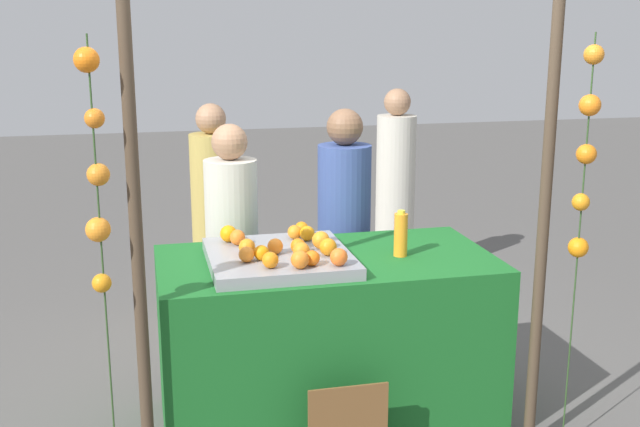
# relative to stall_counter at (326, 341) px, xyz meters

# --- Properties ---
(ground_plane) EXTENTS (24.00, 24.00, 0.00)m
(ground_plane) POSITION_rel_stall_counter_xyz_m (0.00, 0.00, -0.46)
(ground_plane) COLOR #565451
(stall_counter) EXTENTS (1.73, 0.90, 0.93)m
(stall_counter) POSITION_rel_stall_counter_xyz_m (0.00, 0.00, 0.00)
(stall_counter) COLOR #196023
(stall_counter) RESTS_ON ground_plane
(orange_tray) EXTENTS (0.70, 0.72, 0.06)m
(orange_tray) POSITION_rel_stall_counter_xyz_m (-0.26, -0.05, 0.49)
(orange_tray) COLOR gray
(orange_tray) RESTS_ON stall_counter
(orange_0) EXTENTS (0.07, 0.07, 0.07)m
(orange_0) POSITION_rel_stall_counter_xyz_m (-0.14, -0.30, 0.56)
(orange_0) COLOR orange
(orange_0) RESTS_ON orange_tray
(orange_1) EXTENTS (0.08, 0.08, 0.08)m
(orange_1) POSITION_rel_stall_counter_xyz_m (-0.44, 0.14, 0.56)
(orange_1) COLOR orange
(orange_1) RESTS_ON orange_tray
(orange_2) EXTENTS (0.08, 0.08, 0.08)m
(orange_2) POSITION_rel_stall_counter_xyz_m (-0.17, -0.18, 0.57)
(orange_2) COLOR orange
(orange_2) RESTS_ON orange_tray
(orange_3) EXTENTS (0.07, 0.07, 0.07)m
(orange_3) POSITION_rel_stall_counter_xyz_m (-0.08, 0.25, 0.56)
(orange_3) COLOR orange
(orange_3) RESTS_ON orange_tray
(orange_4) EXTENTS (0.08, 0.08, 0.08)m
(orange_4) POSITION_rel_stall_counter_xyz_m (-0.28, -0.07, 0.56)
(orange_4) COLOR orange
(orange_4) RESTS_ON orange_tray
(orange_5) EXTENTS (0.08, 0.08, 0.08)m
(orange_5) POSITION_rel_stall_counter_xyz_m (-0.17, -0.08, 0.56)
(orange_5) COLOR orange
(orange_5) RESTS_ON orange_tray
(orange_6) EXTENTS (0.09, 0.09, 0.09)m
(orange_6) POSITION_rel_stall_counter_xyz_m (-0.02, -0.33, 0.57)
(orange_6) COLOR orange
(orange_6) RESTS_ON orange_tray
(orange_7) EXTENTS (0.08, 0.08, 0.08)m
(orange_7) POSITION_rel_stall_counter_xyz_m (-0.07, 0.13, 0.56)
(orange_7) COLOR orange
(orange_7) RESTS_ON orange_tray
(orange_8) EXTENTS (0.08, 0.08, 0.08)m
(orange_8) POSITION_rel_stall_counter_xyz_m (-0.42, -0.05, 0.57)
(orange_8) COLOR orange
(orange_8) RESTS_ON orange_tray
(orange_9) EXTENTS (0.08, 0.08, 0.08)m
(orange_9) POSITION_rel_stall_counter_xyz_m (-0.36, -0.16, 0.56)
(orange_9) COLOR orange
(orange_9) RESTS_ON orange_tray
(orange_10) EXTENTS (0.08, 0.08, 0.08)m
(orange_10) POSITION_rel_stall_counter_xyz_m (-0.34, -0.29, 0.56)
(orange_10) COLOR orange
(orange_10) RESTS_ON orange_tray
(orange_11) EXTENTS (0.09, 0.09, 0.09)m
(orange_11) POSITION_rel_stall_counter_xyz_m (-0.03, -0.15, 0.57)
(orange_11) COLOR orange
(orange_11) RESTS_ON orange_tray
(orange_12) EXTENTS (0.09, 0.09, 0.09)m
(orange_12) POSITION_rel_stall_counter_xyz_m (-0.48, 0.21, 0.57)
(orange_12) COLOR orange
(orange_12) RESTS_ON orange_tray
(orange_13) EXTENTS (0.08, 0.08, 0.08)m
(orange_13) POSITION_rel_stall_counter_xyz_m (-0.13, 0.18, 0.56)
(orange_13) COLOR orange
(orange_13) RESTS_ON orange_tray
(orange_14) EXTENTS (0.09, 0.09, 0.09)m
(orange_14) POSITION_rel_stall_counter_xyz_m (-0.04, -0.03, 0.57)
(orange_14) COLOR orange
(orange_14) RESTS_ON orange_tray
(orange_15) EXTENTS (0.09, 0.09, 0.09)m
(orange_15) POSITION_rel_stall_counter_xyz_m (-0.21, -0.33, 0.57)
(orange_15) COLOR orange
(orange_15) RESTS_ON orange_tray
(orange_16) EXTENTS (0.08, 0.08, 0.08)m
(orange_16) POSITION_rel_stall_counter_xyz_m (-0.44, -0.17, 0.56)
(orange_16) COLOR orange
(orange_16) RESTS_ON orange_tray
(juice_bottle) EXTENTS (0.07, 0.07, 0.24)m
(juice_bottle) POSITION_rel_stall_counter_xyz_m (0.38, -0.05, 0.58)
(juice_bottle) COLOR orange
(juice_bottle) RESTS_ON stall_counter
(vendor_left) EXTENTS (0.31, 0.31, 1.55)m
(vendor_left) POSITION_rel_stall_counter_xyz_m (-0.41, 0.69, 0.26)
(vendor_left) COLOR beige
(vendor_left) RESTS_ON ground_plane
(vendor_right) EXTENTS (0.32, 0.32, 1.62)m
(vendor_right) POSITION_rel_stall_counter_xyz_m (0.28, 0.72, 0.29)
(vendor_right) COLOR #384C8C
(vendor_right) RESTS_ON ground_plane
(crowd_person_0) EXTENTS (0.32, 0.32, 1.60)m
(crowd_person_0) POSITION_rel_stall_counter_xyz_m (1.12, 2.21, 0.28)
(crowd_person_0) COLOR beige
(crowd_person_0) RESTS_ON ground_plane
(crowd_person_1) EXTENTS (0.31, 0.31, 1.57)m
(crowd_person_1) POSITION_rel_stall_counter_xyz_m (-0.42, 1.67, 0.27)
(crowd_person_1) COLOR tan
(crowd_person_1) RESTS_ON ground_plane
(canopy_post_left) EXTENTS (0.06, 0.06, 2.34)m
(canopy_post_left) POSITION_rel_stall_counter_xyz_m (-0.94, -0.49, 0.71)
(canopy_post_left) COLOR #473828
(canopy_post_left) RESTS_ON ground_plane
(canopy_post_right) EXTENTS (0.06, 0.06, 2.34)m
(canopy_post_right) POSITION_rel_stall_counter_xyz_m (0.94, -0.49, 0.71)
(canopy_post_right) COLOR #473828
(canopy_post_right) RESTS_ON ground_plane
(garland_strand_left) EXTENTS (0.11, 0.10, 2.07)m
(garland_strand_left) POSITION_rel_stall_counter_xyz_m (-1.09, -0.54, 1.06)
(garland_strand_left) COLOR #2D4C23
(garland_strand_left) RESTS_ON ground_plane
(garland_strand_right) EXTENTS (0.11, 0.11, 2.07)m
(garland_strand_right) POSITION_rel_stall_counter_xyz_m (1.11, -0.53, 1.04)
(garland_strand_right) COLOR #2D4C23
(garland_strand_right) RESTS_ON ground_plane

